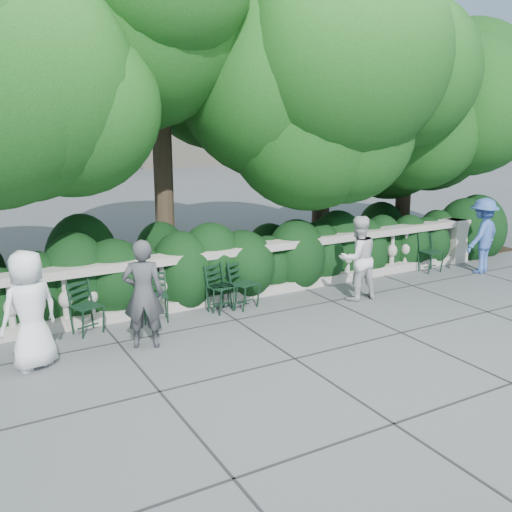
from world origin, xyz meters
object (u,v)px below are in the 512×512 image
chair_a (157,324)px  person_woman_grey (143,294)px  chair_d (223,312)px  chair_f (434,273)px  person_casual_man (358,258)px  chair_b (93,336)px  person_businessman (30,310)px  chair_c (227,313)px  person_older_blue (482,236)px  chair_e (250,310)px

chair_a → person_woman_grey: 1.23m
chair_d → person_woman_grey: (-1.66, -0.77, 0.81)m
chair_f → person_casual_man: 2.80m
chair_b → person_businessman: 1.47m
chair_c → chair_f: 5.07m
chair_a → person_older_blue: 7.27m
chair_a → person_casual_man: (3.69, -0.57, 0.78)m
chair_f → person_businessman: 8.39m
person_casual_man → chair_d: bearing=-5.7°
chair_a → person_businessman: 2.29m
chair_a → person_woman_grey: bearing=-104.9°
chair_e → person_woman_grey: (-2.14, -0.67, 0.81)m
chair_c → chair_d: bearing=104.8°
chair_c → chair_d: (-0.04, 0.07, 0.00)m
chair_f → person_older_blue: person_older_blue is taller
chair_a → person_woman_grey: (-0.46, -0.80, 0.81)m
chair_c → chair_b: bearing=161.0°
chair_e → chair_f: same height
person_businessman → person_woman_grey: bearing=155.7°
chair_a → person_older_blue: person_older_blue is taller
person_casual_man → chair_e: bearing=-5.8°
person_older_blue → chair_f: bearing=-39.5°
chair_e → chair_c: bearing=158.0°
chair_b → person_woman_grey: bearing=-72.5°
chair_a → chair_e: bearing=10.7°
chair_d → person_casual_man: person_casual_man is taller
chair_a → person_woman_grey: person_woman_grey is taller
chair_a → person_older_blue: bearing=11.7°
chair_b → chair_f: same height
person_woman_grey → person_casual_man: bearing=-153.7°
chair_b → person_businessman: size_ratio=0.52×
person_casual_man → person_woman_grey: bearing=9.8°
chair_e → chair_f: 4.64m
person_businessman → chair_a: bearing=178.2°
chair_b → person_woman_grey: 1.28m
person_businessman → person_woman_grey: 1.54m
chair_d → chair_e: 0.49m
person_casual_man → chair_c: bearing=-4.3°
chair_a → person_older_blue: (7.22, -0.42, 0.81)m
chair_f → person_woman_grey: bearing=-173.1°
chair_c → chair_d: 0.08m
chair_a → chair_c: 1.25m
chair_d → person_older_blue: size_ratio=0.52×
chair_a → person_businessman: size_ratio=0.52×
chair_a → chair_b: same height
person_woman_grey → person_older_blue: size_ratio=1.00×
person_woman_grey → person_businessman: bearing=20.8°
chair_d → person_woman_grey: size_ratio=0.52×
person_businessman → person_older_blue: person_businessman is taller
chair_c → person_older_blue: bearing=-19.5°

